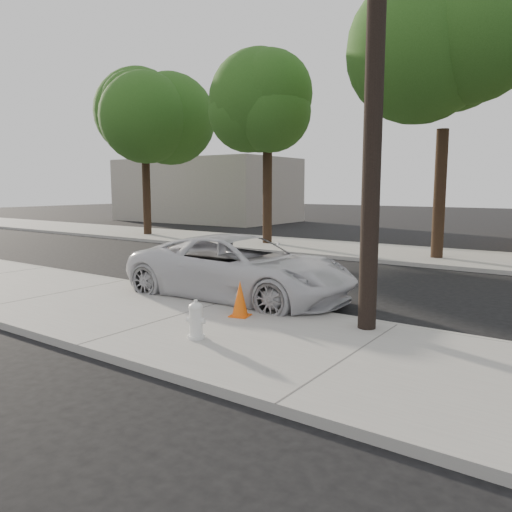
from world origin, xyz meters
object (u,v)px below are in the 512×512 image
Objects in this scene: police_cruiser at (241,268)px; traffic_cone at (240,299)px; utility_pole at (374,79)px; fire_hydrant at (196,321)px.

traffic_cone is (1.29, -1.73, -0.30)m from police_cruiser.
utility_pole is 13.88× the size of fire_hydrant.
utility_pole is 5.51m from police_cruiser.
utility_pole is 12.06× the size of traffic_cone.
police_cruiser is (-3.77, 1.03, -3.89)m from utility_pole.
traffic_cone is at bearing -164.34° from utility_pole.
traffic_cone is (-0.27, 1.65, 0.05)m from fire_hydrant.
police_cruiser is 3.74m from fire_hydrant.
fire_hydrant is at bearing -156.76° from police_cruiser.
police_cruiser is at bearing 126.62° from traffic_cone.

